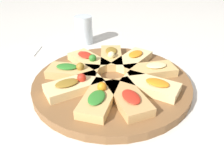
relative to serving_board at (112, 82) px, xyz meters
name	(u,v)px	position (x,y,z in m)	size (l,w,h in m)	color
ground_plane	(112,85)	(0.00, 0.00, -0.01)	(3.00, 3.00, 0.00)	silver
serving_board	(112,82)	(0.00, 0.00, 0.00)	(0.42, 0.42, 0.02)	brown
focaccia_slice_0	(151,86)	(-0.07, 0.08, 0.02)	(0.14, 0.15, 0.03)	#E5C689
focaccia_slice_1	(150,70)	(-0.11, 0.01, 0.02)	(0.14, 0.08, 0.03)	tan
focaccia_slice_2	(133,60)	(-0.09, -0.06, 0.02)	(0.15, 0.13, 0.03)	#E5C689
focaccia_slice_3	(111,57)	(-0.03, -0.10, 0.02)	(0.10, 0.15, 0.04)	tan
focaccia_slice_4	(89,61)	(0.04, -0.10, 0.02)	(0.11, 0.15, 0.04)	#DBB775
focaccia_slice_5	(73,71)	(0.09, -0.05, 0.02)	(0.15, 0.12, 0.04)	tan
focaccia_slice_6	(74,86)	(0.10, 0.02, 0.02)	(0.15, 0.09, 0.04)	#E5C689
focaccia_slice_7	(99,98)	(0.06, 0.09, 0.02)	(0.13, 0.15, 0.04)	tan
focaccia_slice_8	(130,97)	(0.00, 0.11, 0.02)	(0.07, 0.14, 0.03)	tan
water_glass	(83,30)	(0.00, -0.32, 0.04)	(0.07, 0.07, 0.10)	silver
napkin_stack	(24,51)	(0.23, -0.32, -0.01)	(0.10, 0.09, 0.01)	white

